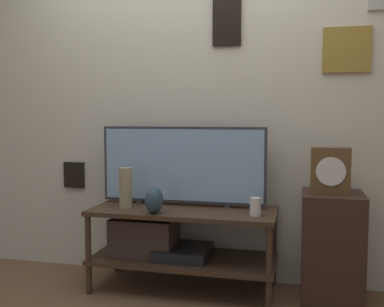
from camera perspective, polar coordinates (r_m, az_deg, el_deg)
name	(u,v)px	position (r m, az deg, el deg)	size (l,w,h in m)	color
ground_plane	(171,307)	(2.98, -2.65, -18.87)	(12.00, 12.00, 0.00)	brown
wall_back	(194,94)	(3.31, 0.29, 7.59)	(6.40, 0.08, 2.70)	beige
media_console	(168,238)	(3.16, -3.03, -10.63)	(1.26, 0.52, 0.56)	#422D1E
television	(183,165)	(3.15, -1.20, -1.47)	(1.17, 0.05, 0.56)	#333338
vase_tall_ceramic	(126,188)	(3.12, -8.42, -4.33)	(0.09, 0.09, 0.28)	tan
vase_urn_stoneware	(154,200)	(2.94, -4.83, -5.91)	(0.12, 0.15, 0.17)	#2D4251
candle_jar	(255,207)	(2.89, 8.05, -6.71)	(0.07, 0.07, 0.11)	silver
side_table	(332,247)	(3.09, 17.33, -11.25)	(0.38, 0.40, 0.70)	#382319
mantel_clock	(330,171)	(2.97, 17.16, -2.08)	(0.24, 0.11, 0.29)	brown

